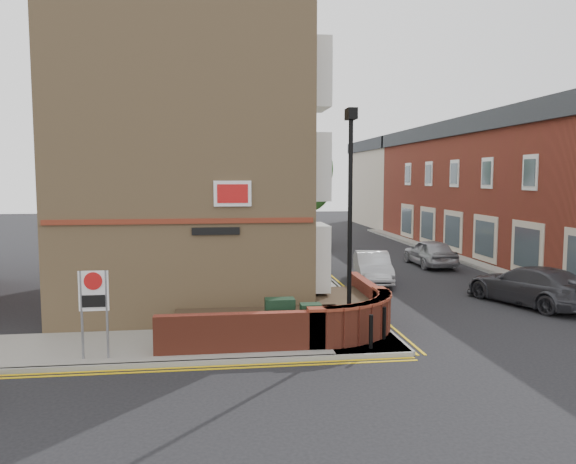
{
  "coord_description": "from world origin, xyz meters",
  "views": [
    {
      "loc": [
        -2.02,
        -13.56,
        4.61
      ],
      "look_at": [
        0.28,
        4.0,
        2.86
      ],
      "focal_mm": 35.0,
      "sensor_mm": 36.0,
      "label": 1
    }
  ],
  "objects_px": {
    "lamppost": "(350,224)",
    "zone_sign": "(94,298)",
    "silver_car_near": "(373,267)",
    "utility_cabinet_large": "(280,320)"
  },
  "relations": [
    {
      "from": "zone_sign",
      "to": "silver_car_near",
      "type": "distance_m",
      "value": 13.74
    },
    {
      "from": "zone_sign",
      "to": "silver_car_near",
      "type": "relative_size",
      "value": 0.55
    },
    {
      "from": "utility_cabinet_large",
      "to": "silver_car_near",
      "type": "distance_m",
      "value": 10.14
    },
    {
      "from": "lamppost",
      "to": "zone_sign",
      "type": "xyz_separation_m",
      "value": [
        -6.6,
        -0.7,
        -1.7
      ]
    },
    {
      "from": "silver_car_near",
      "to": "zone_sign",
      "type": "bearing_deg",
      "value": -126.53
    },
    {
      "from": "lamppost",
      "to": "silver_car_near",
      "type": "distance_m",
      "value": 9.8
    },
    {
      "from": "lamppost",
      "to": "utility_cabinet_large",
      "type": "height_order",
      "value": "lamppost"
    },
    {
      "from": "lamppost",
      "to": "utility_cabinet_large",
      "type": "bearing_deg",
      "value": 176.99
    },
    {
      "from": "zone_sign",
      "to": "lamppost",
      "type": "bearing_deg",
      "value": 6.07
    },
    {
      "from": "lamppost",
      "to": "zone_sign",
      "type": "distance_m",
      "value": 6.85
    }
  ]
}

